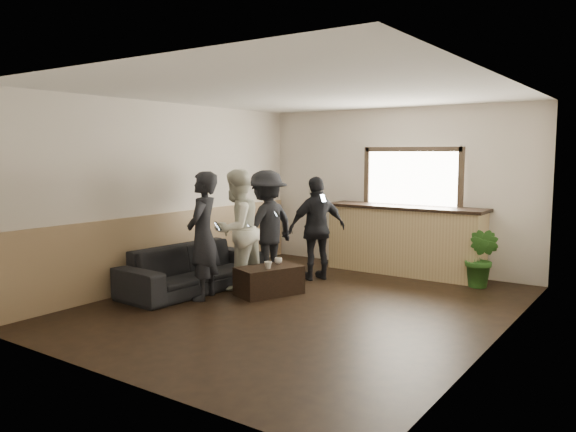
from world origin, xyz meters
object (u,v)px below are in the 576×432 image
Objects in this scene: person_a at (203,236)px; person_d at (317,228)px; coffee_table at (269,280)px; cup_a at (278,261)px; bar_counter at (405,236)px; person_b at (237,229)px; cup_b at (268,265)px; sofa at (194,268)px; potted_plant at (481,258)px; person_c at (267,225)px.

person_a reaches higher than person_d.
cup_a is at bearing 93.53° from coffee_table.
person_b is at bearing -124.06° from bar_counter.
person_d reaches higher than cup_b.
sofa is at bearing -158.01° from coffee_table.
potted_plant is at bearing -49.82° from sofa.
person_c is at bearing -17.05° from sofa.
cup_a is 0.78m from person_b.
person_d is at bearing 91.09° from cup_b.
sofa is at bearing -44.98° from person_b.
person_b reaches higher than person_c.
coffee_table is (-1.03, -2.46, -0.44)m from bar_counter.
cup_a is 0.13× the size of potted_plant.
person_d reaches higher than potted_plant.
cup_a is (-1.04, -2.21, -0.19)m from bar_counter.
potted_plant is (1.37, -0.32, -0.19)m from bar_counter.
sofa reaches higher than coffee_table.
coffee_table is 1.19m from person_c.
bar_counter is 24.88× the size of cup_b.
person_c reaches higher than person_d.
sofa is 1.28× the size of person_a.
sofa is 1.37× the size of person_d.
bar_counter reaches higher than sofa.
cup_a is 1.05× the size of cup_b.
person_c is (-1.64, -1.69, 0.24)m from bar_counter.
potted_plant is at bearing 120.83° from person_c.
bar_counter reaches higher than cup_a.
person_a reaches higher than coffee_table.
person_d is at bearing 87.66° from coffee_table.
person_c reaches higher than cup_b.
coffee_table is 0.35m from cup_a.
coffee_table is at bearing -86.47° from cup_a.
person_c is (-0.00, 0.74, -0.02)m from person_b.
potted_plant is at bearing 124.76° from person_b.
person_a is at bearing -131.40° from coffee_table.
bar_counter is 2.98× the size of potted_plant.
coffee_table is at bearing 45.19° from person_c.
cup_a is at bearing 110.14° from person_b.
person_c is (-0.00, 1.46, -0.01)m from person_a.
person_b is at bearing -41.08° from sofa.
cup_a is 0.06× the size of person_c.
person_b reaches higher than coffee_table.
bar_counter reaches higher than potted_plant.
sofa is at bearing -143.40° from potted_plant.
coffee_table is at bearing -138.21° from potted_plant.
person_b is 0.74m from person_c.
bar_counter reaches higher than cup_b.
cup_a is at bearing 103.78° from cup_b.
person_c reaches higher than sofa.
person_b is (-0.69, 0.15, 0.44)m from cup_b.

